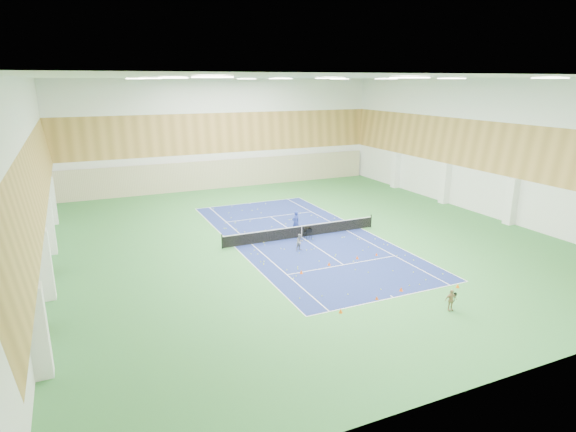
{
  "coord_description": "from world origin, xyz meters",
  "views": [
    {
      "loc": [
        -15.61,
        -32.02,
        11.8
      ],
      "look_at": [
        -1.36,
        -0.45,
        2.0
      ],
      "focal_mm": 30.0,
      "sensor_mm": 36.0,
      "label": 1
    }
  ],
  "objects_px": {
    "tennis_net": "(302,231)",
    "child_apron": "(451,300)",
    "coach": "(296,222)",
    "child_court": "(300,242)",
    "ball_cart": "(308,234)"
  },
  "relations": [
    {
      "from": "tennis_net",
      "to": "child_apron",
      "type": "bearing_deg",
      "value": -82.82
    },
    {
      "from": "child_court",
      "to": "coach",
      "type": "bearing_deg",
      "value": 57.82
    },
    {
      "from": "child_court",
      "to": "ball_cart",
      "type": "height_order",
      "value": "child_court"
    },
    {
      "from": "coach",
      "to": "child_court",
      "type": "bearing_deg",
      "value": 54.07
    },
    {
      "from": "tennis_net",
      "to": "child_court",
      "type": "distance_m",
      "value": 2.95
    },
    {
      "from": "child_apron",
      "to": "ball_cart",
      "type": "relative_size",
      "value": 1.35
    },
    {
      "from": "coach",
      "to": "ball_cart",
      "type": "distance_m",
      "value": 1.7
    },
    {
      "from": "tennis_net",
      "to": "child_apron",
      "type": "relative_size",
      "value": 10.64
    },
    {
      "from": "child_apron",
      "to": "ball_cart",
      "type": "xyz_separation_m",
      "value": [
        -1.54,
        13.78,
        -0.15
      ]
    },
    {
      "from": "tennis_net",
      "to": "child_court",
      "type": "height_order",
      "value": "child_court"
    },
    {
      "from": "ball_cart",
      "to": "tennis_net",
      "type": "bearing_deg",
      "value": 121.64
    },
    {
      "from": "tennis_net",
      "to": "coach",
      "type": "relative_size",
      "value": 6.77
    },
    {
      "from": "tennis_net",
      "to": "child_apron",
      "type": "height_order",
      "value": "child_apron"
    },
    {
      "from": "tennis_net",
      "to": "ball_cart",
      "type": "distance_m",
      "value": 0.67
    },
    {
      "from": "tennis_net",
      "to": "child_apron",
      "type": "distance_m",
      "value": 14.5
    }
  ]
}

